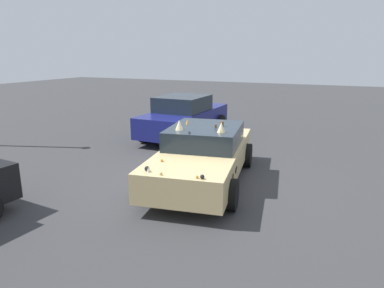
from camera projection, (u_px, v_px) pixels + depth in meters
ground_plane at (203, 181)px, 8.48m from camera, size 60.00×60.00×0.00m
art_car_decorated at (204, 154)px, 8.34m from camera, size 4.82×2.55×1.55m
parked_sedan_near_right at (184, 117)px, 12.82m from camera, size 4.53×2.03×1.54m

